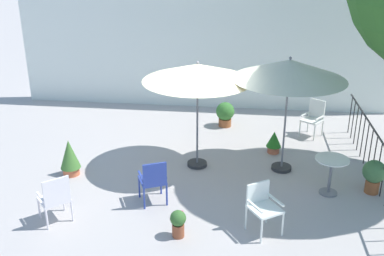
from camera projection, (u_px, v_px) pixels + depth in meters
The scene contains 15 objects.
ground_plane at pixel (189, 169), 10.24m from camera, with size 60.00×60.00×0.00m, color #ACA49F.
villa_facade at pixel (208, 32), 13.32m from camera, with size 11.19×0.30×4.50m, color white.
terrace_railing at pixel (376, 150), 9.55m from camera, with size 0.03×5.47×1.01m.
patio_umbrella_0 at pixel (289, 70), 9.35m from camera, with size 2.36×2.36×2.55m.
patio_umbrella_1 at pixel (198, 73), 9.57m from camera, with size 2.34×2.34×2.41m.
cafe_table_0 at pixel (331, 170), 9.05m from camera, with size 0.66×0.66×0.77m.
patio_chair_0 at pixel (262, 204), 7.88m from camera, with size 0.67×0.68×0.87m.
patio_chair_1 at pixel (55, 197), 8.11m from camera, with size 0.68×0.67×0.93m.
patio_chair_2 at pixel (153, 179), 8.69m from camera, with size 0.63×0.64×0.93m.
patio_chair_3 at pixel (314, 116), 11.78m from camera, with size 0.63×0.64×0.95m.
potted_plant_0 at pixel (374, 174), 9.12m from camera, with size 0.46×0.46×0.70m.
potted_plant_1 at pixel (70, 157), 9.83m from camera, with size 0.43×0.43×0.81m.
potted_plant_2 at pixel (225, 113), 12.44m from camera, with size 0.50×0.50×0.68m.
potted_plant_3 at pixel (274, 141), 10.90m from camera, with size 0.36×0.36×0.54m.
potted_plant_4 at pixel (178, 222), 7.80m from camera, with size 0.28×0.28×0.50m.
Camera 1 is at (1.14, -9.05, 4.73)m, focal length 42.97 mm.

